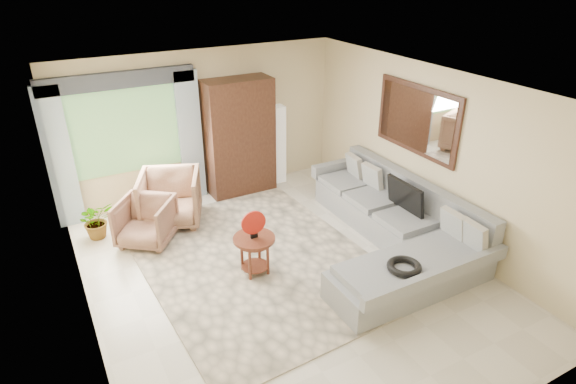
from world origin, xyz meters
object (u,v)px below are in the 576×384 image
coffee_table (255,254)px  tv_screen (405,196)px  armoire (239,137)px  floor_lamp (278,144)px  armchair_left (146,222)px  potted_plant (96,220)px  armchair_right (170,198)px  sectional_sofa (395,230)px

coffee_table → tv_screen: bearing=-5.8°
coffee_table → armoire: armoire is taller
armoire → floor_lamp: (0.80, 0.06, -0.30)m
armchair_left → potted_plant: armchair_left is taller
tv_screen → coffee_table: 2.45m
armoire → potted_plant: bearing=-170.1°
tv_screen → armchair_right: 3.72m
armchair_left → armoire: 2.34m
floor_lamp → sectional_sofa: bearing=-81.7°
coffee_table → floor_lamp: (1.70, 2.58, 0.45)m
sectional_sofa → floor_lamp: 3.03m
armoire → floor_lamp: size_ratio=1.40×
sectional_sofa → armoire: armoire is taller
sectional_sofa → coffee_table: 2.17m
coffee_table → armoire: bearing=70.3°
coffee_table → armoire: 2.77m
armchair_right → potted_plant: 1.17m
tv_screen → potted_plant: size_ratio=1.27×
floor_lamp → coffee_table: bearing=-123.4°
coffee_table → armchair_right: (-0.59, 1.95, 0.13)m
armchair_left → armchair_right: 0.67m
armoire → armchair_left: bearing=-153.7°
armchair_left → armoire: (2.00, 0.99, 0.69)m
floor_lamp → armoire: bearing=-175.7°
coffee_table → potted_plant: 2.70m
tv_screen → coffee_table: tv_screen is taller
sectional_sofa → floor_lamp: (-0.43, 2.96, 0.47)m
sectional_sofa → coffee_table: sectional_sofa is taller
sectional_sofa → armchair_right: 3.59m
armchair_right → potted_plant: bearing=-162.7°
tv_screen → armchair_left: size_ratio=0.94×
armchair_left → floor_lamp: floor_lamp is taller
armchair_right → armoire: 1.71m
tv_screen → armchair_right: (-2.99, 2.20, -0.28)m
tv_screen → armoire: size_ratio=0.35×
coffee_table → potted_plant: bearing=130.4°
coffee_table → armchair_left: size_ratio=0.73×
potted_plant → armoire: 2.79m
potted_plant → floor_lamp: 3.52m
coffee_table → armchair_left: armchair_left is taller
potted_plant → floor_lamp: (3.45, 0.52, 0.46)m
armchair_right → armoire: (1.49, 0.56, 0.61)m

